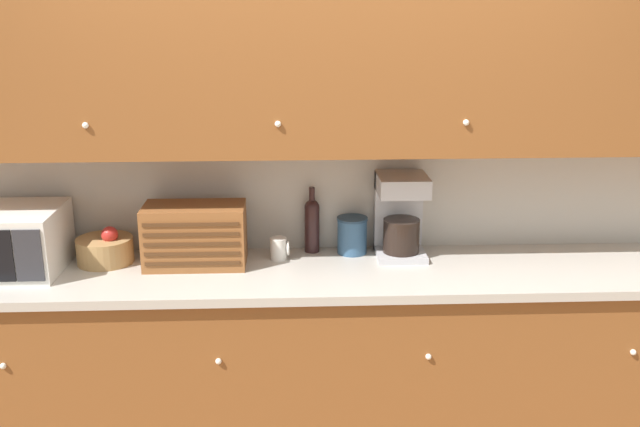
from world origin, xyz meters
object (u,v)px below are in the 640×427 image
(microwave, at_px, (2,240))
(mug, at_px, (279,249))
(wine_bottle, at_px, (312,223))
(fruit_basket, at_px, (105,249))
(coffee_maker, at_px, (400,214))
(bread_box, at_px, (195,235))
(storage_canister, at_px, (352,235))

(microwave, distance_m, mug, 1.23)
(mug, height_order, wine_bottle, wine_bottle)
(fruit_basket, height_order, mug, fruit_basket)
(microwave, distance_m, fruit_basket, 0.44)
(coffee_maker, bearing_deg, wine_bottle, 171.25)
(bread_box, xyz_separation_m, mug, (0.38, 0.05, -0.09))
(microwave, xyz_separation_m, bread_box, (0.84, 0.04, -0.00))
(fruit_basket, xyz_separation_m, bread_box, (0.42, -0.05, 0.08))
(fruit_basket, relative_size, bread_box, 0.56)
(wine_bottle, distance_m, coffee_maker, 0.42)
(bread_box, bearing_deg, mug, 7.49)
(mug, bearing_deg, fruit_basket, -179.67)
(microwave, relative_size, wine_bottle, 1.63)
(wine_bottle, bearing_deg, coffee_maker, -8.75)
(fruit_basket, relative_size, mug, 2.45)
(microwave, relative_size, storage_canister, 2.95)
(microwave, height_order, mug, microwave)
(bread_box, bearing_deg, fruit_basket, 173.83)
(fruit_basket, height_order, coffee_maker, coffee_maker)
(fruit_basket, bearing_deg, bread_box, -6.17)
(wine_bottle, bearing_deg, storage_canister, -8.75)
(bread_box, distance_m, wine_bottle, 0.56)
(bread_box, distance_m, mug, 0.39)
(microwave, height_order, coffee_maker, coffee_maker)
(storage_canister, bearing_deg, microwave, -174.00)
(bread_box, relative_size, mug, 4.35)
(bread_box, bearing_deg, storage_canister, 9.78)
(fruit_basket, bearing_deg, coffee_maker, 1.90)
(microwave, bearing_deg, storage_canister, 6.00)
(microwave, bearing_deg, bread_box, 2.71)
(microwave, distance_m, bread_box, 0.84)
(bread_box, relative_size, wine_bottle, 1.43)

